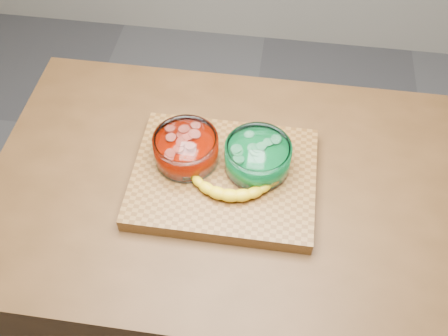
# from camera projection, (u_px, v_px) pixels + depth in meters

# --- Properties ---
(ground) EXTENTS (3.50, 3.50, 0.00)m
(ground) POSITION_uv_depth(u_px,v_px,m) (224.00, 315.00, 1.97)
(ground) COLOR #58595D
(ground) RESTS_ON ground
(counter) EXTENTS (1.20, 0.80, 0.90)m
(counter) POSITION_uv_depth(u_px,v_px,m) (224.00, 263.00, 1.62)
(counter) COLOR #4C3017
(counter) RESTS_ON ground
(cutting_board) EXTENTS (0.45, 0.35, 0.04)m
(cutting_board) POSITION_uv_depth(u_px,v_px,m) (224.00, 178.00, 1.24)
(cutting_board) COLOR brown
(cutting_board) RESTS_ON counter
(bowl_red) EXTENTS (0.16, 0.16, 0.07)m
(bowl_red) POSITION_uv_depth(u_px,v_px,m) (186.00, 149.00, 1.23)
(bowl_red) COLOR white
(bowl_red) RESTS_ON cutting_board
(bowl_green) EXTENTS (0.16, 0.16, 0.08)m
(bowl_green) POSITION_uv_depth(u_px,v_px,m) (258.00, 157.00, 1.21)
(bowl_green) COLOR white
(bowl_green) RESTS_ON cutting_board
(banana) EXTENTS (0.25, 0.11, 0.03)m
(banana) POSITION_uv_depth(u_px,v_px,m) (231.00, 186.00, 1.18)
(banana) COLOR yellow
(banana) RESTS_ON cutting_board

